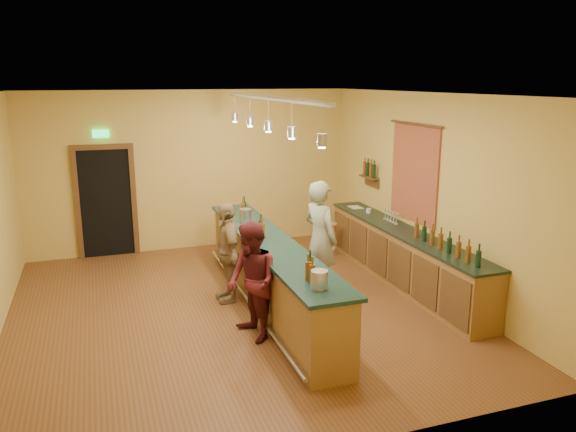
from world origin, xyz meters
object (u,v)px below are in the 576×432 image
object	(u,v)px
back_counter	(403,256)
bartender	(320,239)
tasting_bar	(270,268)
bar_stool	(329,231)
customer_a	(252,282)
customer_b	(227,252)

from	to	relation	value
back_counter	bartender	xyz separation A→B (m)	(-1.53, -0.02, 0.45)
tasting_bar	bartender	distance (m)	0.97
tasting_bar	bar_stool	size ratio (longest dim) A/B	7.62
tasting_bar	customer_a	xyz separation A→B (m)	(-0.55, -0.99, 0.20)
tasting_bar	bar_stool	bearing A→B (deg)	47.40
customer_a	customer_b	distance (m)	1.42
bartender	customer_a	distance (m)	1.85
customer_b	bar_stool	size ratio (longest dim) A/B	2.36
customer_a	bar_stool	xyz separation A→B (m)	(2.37, 2.97, -0.28)
bartender	customer_b	bearing A→B (deg)	60.43
customer_a	bar_stool	world-z (taller)	customer_a
bartender	customer_b	size ratio (longest dim) A/B	1.19
bartender	bar_stool	distance (m)	2.08
back_counter	tasting_bar	size ratio (longest dim) A/B	0.89
tasting_bar	customer_b	xyz separation A→B (m)	(-0.55, 0.44, 0.18)
bartender	bar_stool	bearing A→B (deg)	-45.91
customer_a	bar_stool	bearing A→B (deg)	131.04
customer_a	customer_b	bearing A→B (deg)	169.63
customer_b	customer_a	bearing A→B (deg)	-0.23
customer_a	bartender	bearing A→B (deg)	118.21
customer_a	customer_b	xyz separation A→B (m)	(0.00, 1.42, -0.01)
back_counter	customer_b	bearing A→B (deg)	175.11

